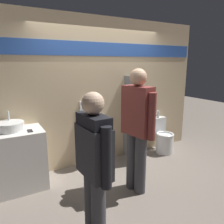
% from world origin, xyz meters
% --- Properties ---
extents(ground_plane, '(16.00, 16.00, 0.00)m').
position_xyz_m(ground_plane, '(0.00, 0.00, 0.00)').
color(ground_plane, '#70665B').
extents(display_wall, '(4.42, 0.07, 2.70)m').
position_xyz_m(display_wall, '(0.00, 0.60, 1.36)').
color(display_wall, tan).
rests_on(display_wall, ground_plane).
extents(sink_counter, '(0.98, 0.57, 0.92)m').
position_xyz_m(sink_counter, '(-1.67, 0.29, 0.46)').
color(sink_counter, silver).
rests_on(sink_counter, ground_plane).
extents(sink_basin, '(0.39, 0.39, 0.27)m').
position_xyz_m(sink_basin, '(-1.62, 0.34, 0.98)').
color(sink_basin, silver).
rests_on(sink_basin, sink_counter).
extents(cell_phone, '(0.07, 0.14, 0.01)m').
position_xyz_m(cell_phone, '(-1.38, 0.17, 0.92)').
color(cell_phone, '#232328').
rests_on(cell_phone, sink_counter).
extents(divider_near_counter, '(0.03, 0.57, 1.64)m').
position_xyz_m(divider_near_counter, '(0.52, 0.28, 0.82)').
color(divider_near_counter, slate).
rests_on(divider_near_counter, ground_plane).
extents(urinal_near_counter, '(0.35, 0.32, 1.25)m').
position_xyz_m(urinal_near_counter, '(-0.28, 0.42, 0.83)').
color(urinal_near_counter, silver).
rests_on(urinal_near_counter, ground_plane).
extents(toilet, '(0.39, 0.54, 0.87)m').
position_xyz_m(toilet, '(1.31, 0.28, 0.31)').
color(toilet, silver).
rests_on(toilet, ground_plane).
extents(person_in_vest, '(0.23, 0.57, 1.63)m').
position_xyz_m(person_in_vest, '(-1.00, -1.26, 0.95)').
color(person_in_vest, '#3D3D42').
rests_on(person_in_vest, ground_plane).
extents(person_with_lanyard, '(0.28, 0.63, 1.82)m').
position_xyz_m(person_with_lanyard, '(-0.04, -0.63, 1.00)').
color(person_with_lanyard, '#3D3D42').
rests_on(person_with_lanyard, ground_plane).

